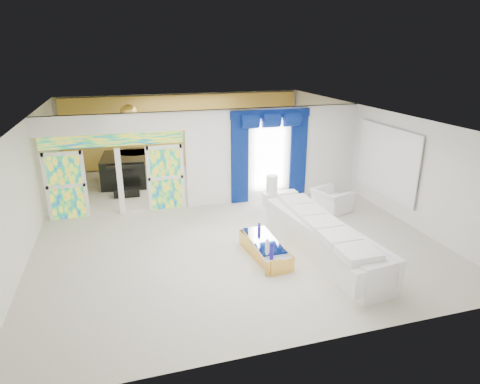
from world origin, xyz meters
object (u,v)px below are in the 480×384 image
object	(u,v)px
white_sofa	(323,240)
grand_piano	(125,169)
coffee_table	(265,250)
console_table	(280,198)
armchair	(331,200)

from	to	relation	value
white_sofa	grand_piano	size ratio (longest dim) A/B	2.07
white_sofa	grand_piano	xyz separation A→B (m)	(-4.38, 7.26, 0.11)
white_sofa	coffee_table	size ratio (longest dim) A/B	2.38
white_sofa	console_table	world-z (taller)	white_sofa
coffee_table	grand_piano	size ratio (longest dim) A/B	0.87
coffee_table	console_table	bearing A→B (deg)	62.81
console_table	armchair	world-z (taller)	armchair
white_sofa	grand_piano	distance (m)	8.47
grand_piano	armchair	bearing A→B (deg)	-33.29
grand_piano	console_table	bearing A→B (deg)	-32.77
console_table	grand_piano	size ratio (longest dim) A/B	0.55
coffee_table	armchair	size ratio (longest dim) A/B	1.69
armchair	console_table	bearing A→B (deg)	33.58
white_sofa	console_table	size ratio (longest dim) A/B	3.77
white_sofa	console_table	xyz separation A→B (m)	(0.35, 3.62, -0.21)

